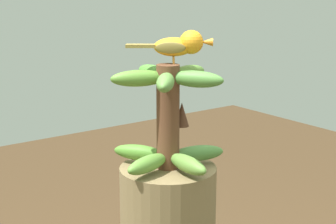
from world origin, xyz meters
The scene contains 2 objects.
banana_bunch centered at (0.00, 0.00, 1.23)m, with size 0.28×0.29×0.26m.
perched_bird centered at (0.00, -0.04, 1.41)m, with size 0.14×0.18×0.08m.
Camera 1 is at (-1.02, 0.75, 1.55)m, focal length 57.89 mm.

